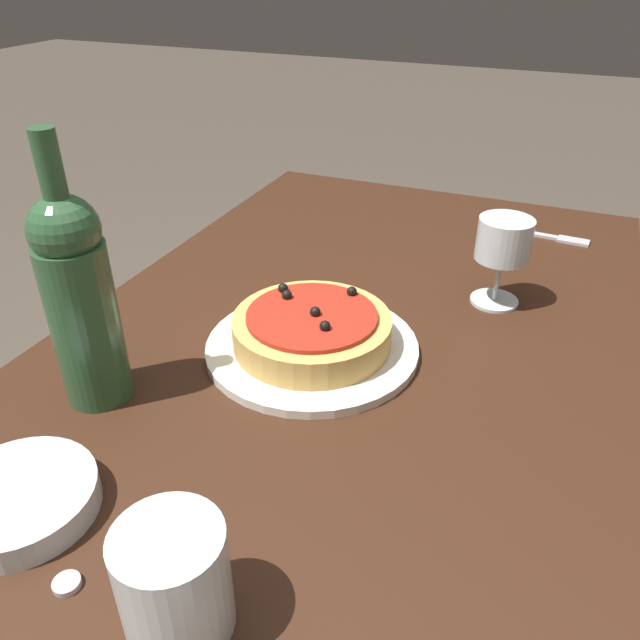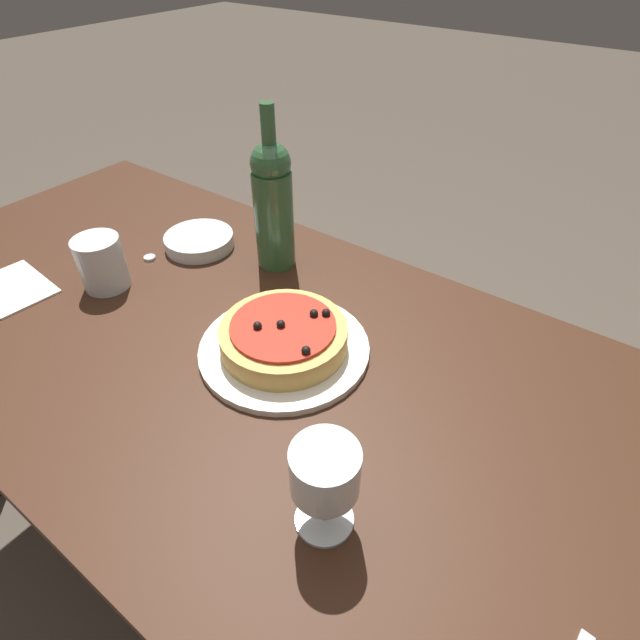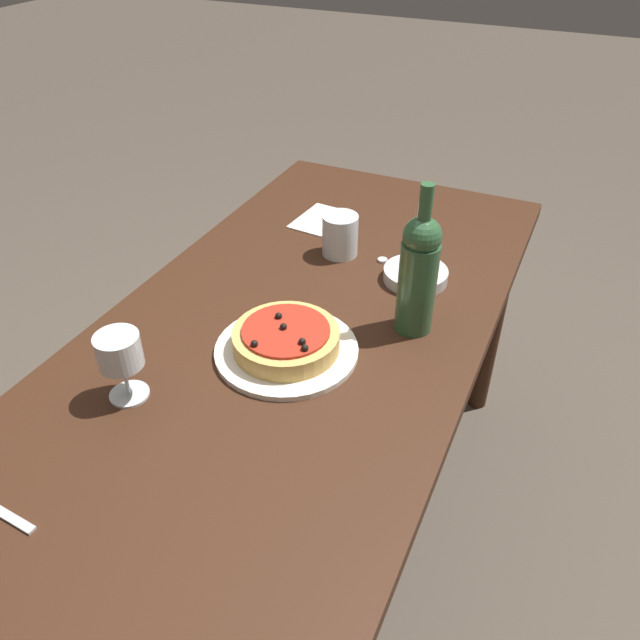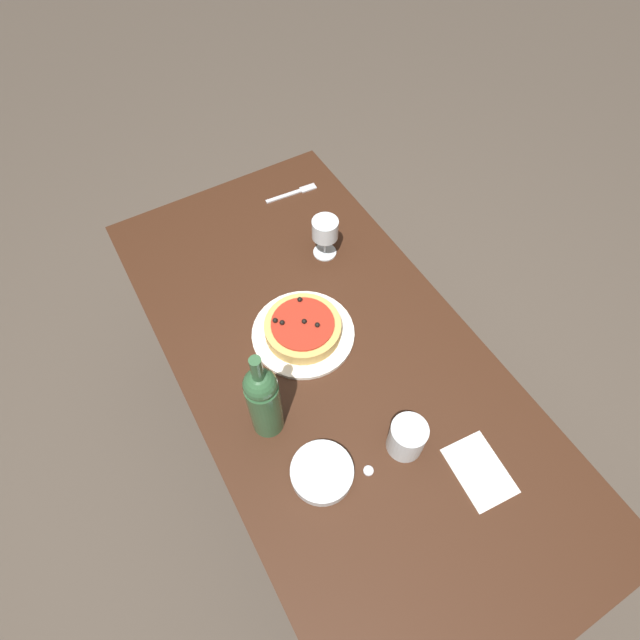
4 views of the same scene
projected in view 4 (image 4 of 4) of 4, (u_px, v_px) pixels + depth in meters
name	position (u px, v px, depth m)	size (l,w,h in m)	color
ground_plane	(328.00, 452.00, 1.95)	(14.00, 14.00, 0.00)	#4C4238
dining_table	(332.00, 375.00, 1.41)	(1.57, 0.77, 0.74)	#381E11
dinner_plate	(303.00, 333.00, 1.37)	(0.28, 0.28, 0.01)	white
pizza	(303.00, 328.00, 1.35)	(0.21, 0.21, 0.06)	tan
wine_glass	(325.00, 231.00, 1.46)	(0.08, 0.08, 0.13)	silver
wine_bottle	(264.00, 400.00, 1.12)	(0.08, 0.08, 0.32)	#2D5633
water_cup	(407.00, 438.00, 1.16)	(0.09, 0.09, 0.10)	silver
side_bowl	(322.00, 472.00, 1.15)	(0.15, 0.15, 0.03)	silver
fork	(295.00, 193.00, 1.69)	(0.03, 0.18, 0.00)	#B7B7BC
paper_napkin	(479.00, 471.00, 1.17)	(0.17, 0.13, 0.00)	silver
bottle_cap	(368.00, 471.00, 1.17)	(0.02, 0.02, 0.01)	#B7B7BC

